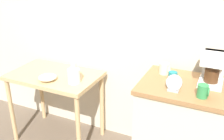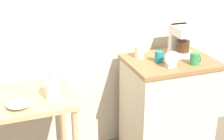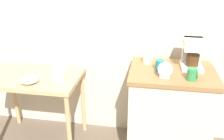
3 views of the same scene
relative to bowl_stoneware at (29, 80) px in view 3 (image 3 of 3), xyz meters
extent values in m
cube|color=beige|center=(0.74, 0.54, 0.59)|extent=(4.40, 0.10, 2.80)
cube|color=tan|center=(-0.04, 0.15, -0.05)|extent=(0.90, 0.57, 0.04)
cylinder|color=tan|center=(0.38, -0.09, -0.44)|extent=(0.04, 0.04, 0.74)
cylinder|color=tan|center=(-0.45, 0.39, -0.44)|extent=(0.04, 0.04, 0.74)
cylinder|color=tan|center=(0.38, 0.39, -0.44)|extent=(0.04, 0.04, 0.74)
cube|color=beige|center=(1.28, 0.13, -0.36)|extent=(0.71, 0.55, 0.90)
cube|color=#9E7044|center=(1.28, 0.13, 0.11)|extent=(0.74, 0.58, 0.04)
cylinder|color=beige|center=(0.00, 0.00, -0.03)|extent=(0.08, 0.08, 0.01)
ellipsoid|color=beige|center=(0.00, 0.00, 0.00)|extent=(0.18, 0.18, 0.05)
cylinder|color=silver|center=(0.26, 0.06, 0.04)|extent=(0.12, 0.12, 0.14)
cylinder|color=silver|center=(0.26, 0.06, 0.14)|extent=(0.04, 0.04, 0.07)
cube|color=white|center=(1.44, 0.21, 0.14)|extent=(0.18, 0.22, 0.03)
cube|color=white|center=(1.44, 0.30, 0.26)|extent=(0.16, 0.05, 0.26)
cube|color=white|center=(1.44, 0.21, 0.35)|extent=(0.18, 0.22, 0.08)
cylinder|color=#4C2D19|center=(1.44, 0.20, 0.21)|extent=(0.11, 0.11, 0.10)
cylinder|color=#338C4C|center=(1.41, -0.03, 0.18)|extent=(0.08, 0.08, 0.10)
torus|color=#338C4C|center=(1.45, -0.03, 0.18)|extent=(0.01, 0.06, 0.06)
cylinder|color=beige|center=(1.05, 0.27, 0.17)|extent=(0.09, 0.09, 0.10)
torus|color=beige|center=(1.10, 0.27, 0.17)|extent=(0.01, 0.06, 0.06)
cylinder|color=teal|center=(1.16, 0.11, 0.17)|extent=(0.07, 0.07, 0.09)
torus|color=teal|center=(1.20, 0.11, 0.17)|extent=(0.01, 0.06, 0.06)
cube|color=#B2B5BA|center=(1.20, -0.02, 0.14)|extent=(0.08, 0.06, 0.02)
cylinder|color=#B2B5BA|center=(1.20, -0.02, 0.20)|extent=(0.12, 0.05, 0.12)
cylinder|color=black|center=(1.20, -0.02, 0.20)|extent=(0.10, 0.04, 0.10)
camera|label=1|loc=(1.52, -1.81, 1.04)|focal=42.01mm
camera|label=2|loc=(-0.07, -2.17, 1.09)|focal=52.72mm
camera|label=3|loc=(1.07, -1.82, 0.97)|focal=38.57mm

